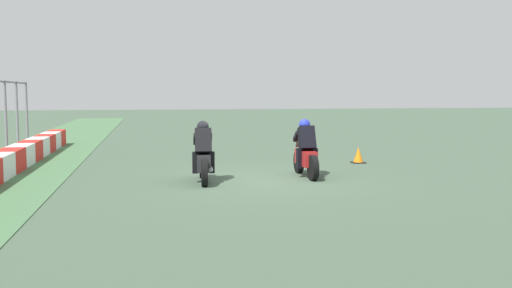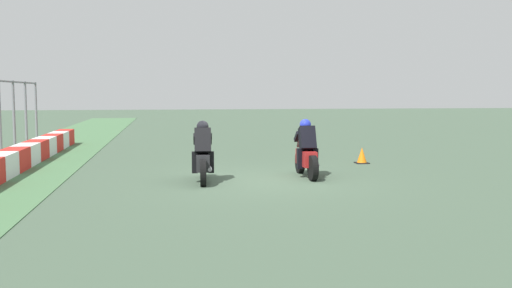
{
  "view_description": "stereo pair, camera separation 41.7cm",
  "coord_description": "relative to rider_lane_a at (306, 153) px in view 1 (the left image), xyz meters",
  "views": [
    {
      "loc": [
        -14.01,
        2.77,
        2.21
      ],
      "look_at": [
        0.24,
        0.13,
        0.9
      ],
      "focal_mm": 40.33,
      "sensor_mm": 36.0,
      "label": 1
    },
    {
      "loc": [
        -14.08,
        2.36,
        2.21
      ],
      "look_at": [
        0.24,
        0.13,
        0.9
      ],
      "focal_mm": 40.33,
      "sensor_mm": 36.0,
      "label": 2
    }
  ],
  "objects": [
    {
      "name": "ground_plane",
      "position": [
        -0.44,
        1.23,
        -0.62
      ],
      "size": [
        120.0,
        120.0,
        0.0
      ],
      "primitive_type": "plane",
      "color": "#415542"
    },
    {
      "name": "rider_lane_b",
      "position": [
        -0.4,
        2.72,
        0.0
      ],
      "size": [
        2.04,
        0.55,
        1.51
      ],
      "rotation": [
        0.0,
        0.0,
        -0.06
      ],
      "color": "black",
      "rests_on": "ground_plane"
    },
    {
      "name": "traffic_cone",
      "position": [
        2.52,
        -2.4,
        -0.39
      ],
      "size": [
        0.4,
        0.4,
        0.5
      ],
      "color": "black",
      "rests_on": "ground_plane"
    },
    {
      "name": "rider_lane_a",
      "position": [
        0.0,
        0.0,
        0.0
      ],
      "size": [
        2.04,
        0.54,
        1.51
      ],
      "rotation": [
        0.0,
        0.0,
        0.0
      ],
      "color": "black",
      "rests_on": "ground_plane"
    }
  ]
}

